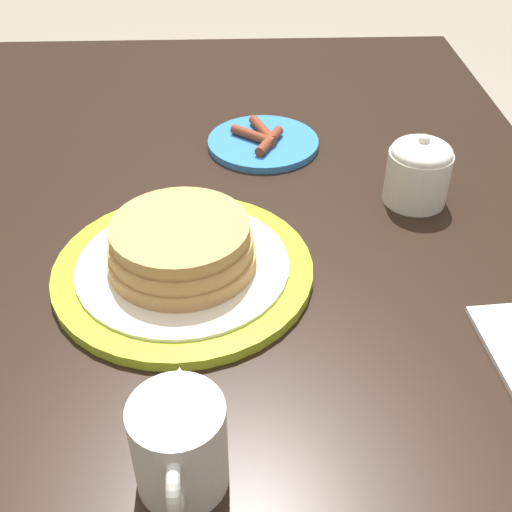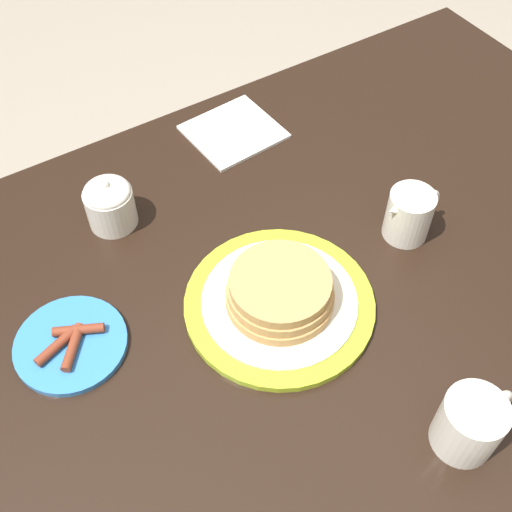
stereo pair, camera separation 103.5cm
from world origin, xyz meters
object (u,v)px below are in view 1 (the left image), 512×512
at_px(pancake_plate, 182,257).
at_px(creamer_pitcher, 179,443).
at_px(side_plate_bacon, 263,142).
at_px(sugar_bowl, 419,170).

xyz_separation_m(pancake_plate, creamer_pitcher, (0.25, 0.01, 0.02)).
xyz_separation_m(side_plate_bacon, sugar_bowl, (0.15, 0.18, 0.04)).
height_order(side_plate_bacon, creamer_pitcher, creamer_pitcher).
bearing_deg(creamer_pitcher, side_plate_bacon, 170.78).
xyz_separation_m(pancake_plate, side_plate_bacon, (-0.28, 0.10, -0.02)).
bearing_deg(side_plate_bacon, sugar_bowl, 51.14).
relative_size(side_plate_bacon, creamer_pitcher, 1.44).
relative_size(creamer_pitcher, sugar_bowl, 1.20).
bearing_deg(side_plate_bacon, pancake_plate, -19.17).
height_order(side_plate_bacon, sugar_bowl, sugar_bowl).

